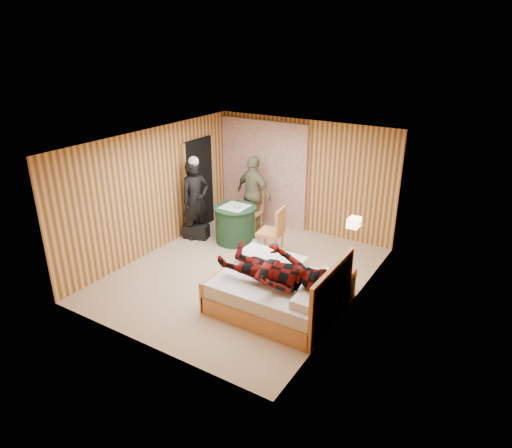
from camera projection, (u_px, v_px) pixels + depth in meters
The scene contains 23 objects.
floor at pixel (242, 273), 8.56m from camera, with size 4.20×5.00×0.01m, color tan.
ceiling at pixel (240, 142), 7.59m from camera, with size 4.20×5.00×0.01m, color silver.
wall_back at pixel (304, 177), 10.04m from camera, with size 4.20×0.02×2.50m, color #E79958.
wall_left at pixel (154, 191), 9.10m from camera, with size 0.02×5.00×2.50m, color #E79958.
wall_right at pixel (354, 237), 7.06m from camera, with size 0.02×5.00×2.50m, color #E79958.
curtain at pixel (263, 173), 10.49m from camera, with size 2.20×0.08×2.40m, color beige.
doorway at pixel (199, 184), 10.26m from camera, with size 0.06×0.90×2.05m, color black.
wall_lamp at pixel (354, 222), 7.48m from camera, with size 0.26×0.24×0.16m.
bed at pixel (278, 292), 7.39m from camera, with size 1.96×1.51×1.04m.
nightstand at pixel (340, 285), 7.64m from camera, with size 0.40×0.55×0.53m.
round_table at pixel (235, 224), 9.74m from camera, with size 0.90×0.90×0.80m.
chair_far at pixel (253, 208), 10.25m from camera, with size 0.46×0.46×0.93m.
chair_near at pixel (275, 229), 9.01m from camera, with size 0.53×0.53×1.03m.
duffel_bag at pixel (196, 231), 10.00m from camera, with size 0.54×0.29×0.31m, color black.
sneaker_left at pixel (255, 243), 9.65m from camera, with size 0.26×0.11×0.12m, color silver.
sneaker_right at pixel (279, 249), 9.38m from camera, with size 0.29×0.12×0.13m, color silver.
woman_standing at pixel (196, 200), 9.73m from camera, with size 0.64×0.42×1.75m, color black.
man_at_table at pixel (254, 194), 10.16m from camera, with size 1.01×0.42×1.72m, color #74714D.
man_on_bed at pixel (273, 262), 6.95m from camera, with size 1.77×0.67×0.86m, color #6A0C0A.
book_lower at pixel (340, 272), 7.49m from camera, with size 0.17×0.22×0.02m, color silver.
book_upper at pixel (340, 271), 7.49m from camera, with size 0.16×0.22×0.02m, color silver.
cup_nightstand at pixel (344, 266), 7.62m from camera, with size 0.10×0.10×0.09m, color silver.
cup_table at pixel (237, 206), 9.48m from camera, with size 0.12×0.12×0.10m, color silver.
Camera 1 is at (4.18, -6.27, 4.17)m, focal length 32.00 mm.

